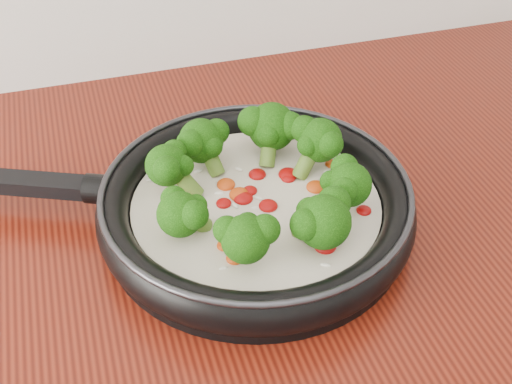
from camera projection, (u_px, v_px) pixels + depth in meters
name	position (u px, v px, depth m)	size (l,w,h in m)	color
skillet	(254.00, 201.00, 0.72)	(0.57, 0.46, 0.10)	black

